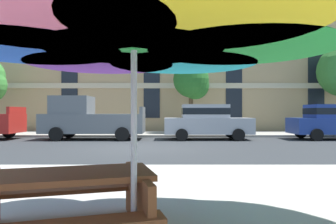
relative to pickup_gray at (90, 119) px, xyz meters
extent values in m
plane|color=#2D3033|center=(2.90, -3.70, -1.03)|extent=(120.00, 120.00, 0.00)
cube|color=#9E998E|center=(2.90, 3.10, -0.97)|extent=(56.00, 3.60, 0.12)
cube|color=tan|center=(2.90, 11.30, 5.37)|extent=(39.31, 12.00, 12.80)
cube|color=beige|center=(2.90, 5.26, 2.17)|extent=(38.52, 0.08, 0.36)
cube|color=beige|center=(2.90, 5.26, 5.37)|extent=(38.52, 0.08, 0.36)
cube|color=black|center=(-2.71, 5.27, 5.77)|extent=(1.10, 0.06, 11.60)
cube|color=black|center=(2.90, 5.27, 5.77)|extent=(1.10, 0.06, 11.60)
cube|color=black|center=(8.52, 5.27, 5.77)|extent=(1.10, 0.06, 11.60)
cube|color=black|center=(14.13, 5.27, 5.77)|extent=(1.10, 0.06, 11.60)
cube|color=#B21E19|center=(-3.71, 0.00, 0.45)|extent=(0.16, 1.75, 0.36)
cylinder|color=black|center=(-4.60, 0.95, -0.69)|extent=(0.68, 0.22, 0.68)
cube|color=slate|center=(0.24, 0.00, -0.21)|extent=(5.10, 1.90, 0.96)
cube|color=slate|center=(-0.86, 0.00, 0.72)|extent=(1.90, 1.75, 0.90)
cube|color=slate|center=(2.71, 0.00, 0.45)|extent=(0.16, 1.75, 0.36)
cylinder|color=black|center=(1.82, 0.95, -0.69)|extent=(0.68, 0.22, 0.68)
cylinder|color=black|center=(1.82, -0.95, -0.69)|extent=(0.68, 0.22, 0.68)
cylinder|color=black|center=(-1.34, 0.95, -0.69)|extent=(0.68, 0.22, 0.68)
cylinder|color=black|center=(-1.34, -0.95, -0.69)|extent=(0.68, 0.22, 0.68)
cube|color=#A8AAB2|center=(6.04, 0.00, -0.33)|extent=(4.40, 1.76, 0.80)
cube|color=#A8AAB2|center=(5.89, 0.00, 0.41)|extent=(2.30, 1.55, 0.68)
cube|color=black|center=(5.89, 0.00, 0.41)|extent=(2.32, 1.57, 0.32)
cylinder|color=black|center=(7.40, 0.88, -0.73)|extent=(0.60, 0.22, 0.60)
cylinder|color=black|center=(7.40, -0.88, -0.73)|extent=(0.60, 0.22, 0.60)
cylinder|color=black|center=(4.67, 0.88, -0.73)|extent=(0.60, 0.22, 0.60)
cylinder|color=black|center=(4.67, -0.88, -0.73)|extent=(0.60, 0.22, 0.60)
cube|color=navy|center=(12.53, 0.00, -0.33)|extent=(4.40, 1.76, 0.80)
cube|color=navy|center=(12.38, 0.00, 0.41)|extent=(2.30, 1.55, 0.68)
cube|color=black|center=(12.38, 0.00, 0.41)|extent=(2.32, 1.57, 0.32)
cylinder|color=black|center=(11.17, 0.88, -0.73)|extent=(0.60, 0.22, 0.60)
cylinder|color=black|center=(11.17, -0.88, -0.73)|extent=(0.60, 0.22, 0.60)
cylinder|color=brown|center=(5.46, 3.68, 0.11)|extent=(0.27, 0.27, 2.28)
sphere|color=#236023|center=(5.45, 3.43, 2.39)|extent=(2.23, 2.23, 2.23)
sphere|color=#236023|center=(5.63, 3.60, 2.46)|extent=(1.75, 1.75, 1.75)
sphere|color=#236023|center=(5.71, 3.46, 2.04)|extent=(1.75, 1.75, 1.75)
cylinder|color=silver|center=(3.69, -12.70, 0.20)|extent=(0.06, 0.06, 2.46)
cone|color=green|center=(4.71, -12.70, 1.19)|extent=(1.79, 1.79, 0.48)
cone|color=#199EB2|center=(4.20, -11.82, 1.19)|extent=(1.79, 1.79, 0.48)
cone|color=#662D9E|center=(3.18, -11.82, 1.19)|extent=(1.79, 1.79, 0.48)
cone|color=blue|center=(2.67, -12.70, 1.19)|extent=(1.79, 1.79, 0.48)
cone|color=green|center=(3.69, -12.70, 1.23)|extent=(1.71, 1.71, 0.56)
cube|color=brown|center=(2.94, -12.46, -0.29)|extent=(1.95, 1.26, 0.06)
cube|color=brown|center=(2.77, -11.87, -0.59)|extent=(1.81, 0.75, 0.05)
cube|color=brown|center=(3.69, -12.25, -0.66)|extent=(0.45, 1.37, 0.74)
camera|label=1|loc=(4.01, -15.59, 0.36)|focal=32.73mm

